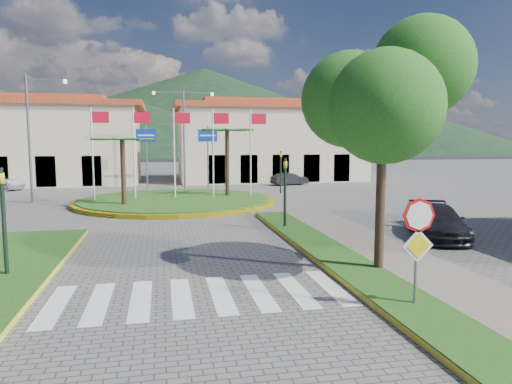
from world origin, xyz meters
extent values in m
plane|color=slate|center=(0.00, 0.00, 0.00)|extent=(160.00, 160.00, 0.00)
cube|color=gray|center=(6.00, 2.00, 0.07)|extent=(4.00, 28.00, 0.15)
cube|color=#1D4D16|center=(4.80, 2.00, 0.09)|extent=(1.60, 28.00, 0.18)
cube|color=silver|center=(0.00, 4.00, 0.01)|extent=(8.00, 3.00, 0.01)
cylinder|color=yellow|center=(0.00, 22.00, 0.12)|extent=(12.70, 12.70, 0.24)
cylinder|color=#1D4D16|center=(0.00, 22.00, 0.15)|extent=(12.00, 12.00, 0.30)
cylinder|color=black|center=(-3.00, 20.00, 2.02)|extent=(0.28, 0.28, 4.05)
cylinder|color=black|center=(3.50, 23.00, 2.34)|extent=(0.28, 0.28, 4.68)
cylinder|color=silver|center=(-5.00, 22.50, 3.00)|extent=(0.10, 0.10, 6.00)
cube|color=red|center=(-4.45, 22.50, 5.40)|extent=(1.00, 0.03, 0.70)
cylinder|color=silver|center=(-2.50, 22.50, 3.00)|extent=(0.10, 0.10, 6.00)
cube|color=red|center=(-1.95, 22.50, 5.40)|extent=(1.00, 0.03, 0.70)
cylinder|color=silver|center=(0.00, 22.50, 3.00)|extent=(0.10, 0.10, 6.00)
cube|color=red|center=(0.55, 22.50, 5.40)|extent=(1.00, 0.03, 0.70)
cylinder|color=silver|center=(2.50, 22.50, 3.00)|extent=(0.10, 0.10, 6.00)
cube|color=red|center=(3.05, 22.50, 5.40)|extent=(1.00, 0.03, 0.70)
cylinder|color=silver|center=(5.00, 22.50, 3.00)|extent=(0.10, 0.10, 6.00)
cube|color=red|center=(5.55, 22.50, 5.40)|extent=(1.00, 0.03, 0.70)
cylinder|color=slate|center=(4.90, 2.00, 1.25)|extent=(0.07, 0.07, 2.50)
cylinder|color=red|center=(4.90, 1.95, 2.25)|extent=(0.80, 0.03, 0.80)
cube|color=yellow|center=(4.90, 1.94, 1.55)|extent=(0.78, 0.03, 0.78)
cylinder|color=black|center=(5.50, 5.00, 2.20)|extent=(0.28, 0.28, 4.40)
ellipsoid|color=#1E5215|center=(5.50, 5.00, 5.20)|extent=(3.60, 3.60, 3.20)
cylinder|color=black|center=(-5.20, 6.50, 1.60)|extent=(0.12, 0.12, 3.20)
imported|color=yellow|center=(-5.20, 6.50, 2.60)|extent=(0.15, 0.18, 0.90)
cylinder|color=black|center=(4.50, 12.00, 1.60)|extent=(0.12, 0.12, 3.20)
imported|color=yellow|center=(4.50, 12.00, 2.60)|extent=(0.15, 0.18, 0.90)
cylinder|color=black|center=(8.00, 26.00, 1.60)|extent=(0.12, 0.12, 3.20)
imported|color=yellow|center=(8.00, 26.00, 2.60)|extent=(0.18, 0.15, 0.90)
cylinder|color=slate|center=(-2.00, 31.00, 2.60)|extent=(0.12, 0.12, 5.20)
cube|color=#0F2FA5|center=(-2.00, 30.94, 4.40)|extent=(1.60, 0.05, 1.00)
cylinder|color=slate|center=(3.00, 31.00, 2.60)|extent=(0.12, 0.12, 5.20)
cube|color=#0F2FA5|center=(3.00, 30.94, 4.40)|extent=(1.60, 0.05, 1.00)
cylinder|color=slate|center=(1.00, 30.00, 4.00)|extent=(0.16, 0.16, 8.00)
cube|color=slate|center=(-0.20, 30.00, 7.80)|extent=(2.40, 0.08, 0.08)
cube|color=slate|center=(2.20, 30.00, 7.80)|extent=(2.40, 0.08, 0.08)
cylinder|color=slate|center=(-9.00, 24.00, 4.00)|extent=(0.16, 0.16, 8.00)
cube|color=slate|center=(-10.20, 24.00, 7.80)|extent=(2.40, 0.08, 0.08)
cube|color=slate|center=(-7.80, 24.00, 7.80)|extent=(2.40, 0.08, 0.08)
cube|color=beige|center=(-14.00, 38.00, 3.50)|extent=(22.00, 9.00, 7.00)
cube|color=#A3371F|center=(-14.00, 38.00, 7.25)|extent=(23.32, 9.54, 0.50)
cube|color=#A3371F|center=(-14.00, 38.00, 7.75)|extent=(16.50, 4.95, 0.60)
cube|color=beige|center=(10.00, 38.00, 3.50)|extent=(18.00, 9.00, 7.00)
cube|color=#A3371F|center=(10.00, 38.00, 7.25)|extent=(19.08, 9.54, 0.50)
cube|color=#A3371F|center=(10.00, 38.00, 7.75)|extent=(13.50, 4.95, 0.60)
cone|color=black|center=(15.00, 160.00, 15.00)|extent=(180.00, 180.00, 30.00)
cone|color=black|center=(70.00, 135.00, 9.00)|extent=(120.00, 120.00, 18.00)
cone|color=black|center=(-10.00, 130.00, 8.00)|extent=(110.00, 110.00, 16.00)
imported|color=black|center=(-6.32, 35.22, 0.56)|extent=(3.52, 2.27, 1.12)
imported|color=black|center=(10.42, 32.04, 0.55)|extent=(3.55, 1.95, 1.11)
imported|color=black|center=(10.17, 9.15, 0.66)|extent=(3.37, 4.93, 1.33)
camera|label=1|loc=(-0.81, -7.33, 3.93)|focal=32.00mm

